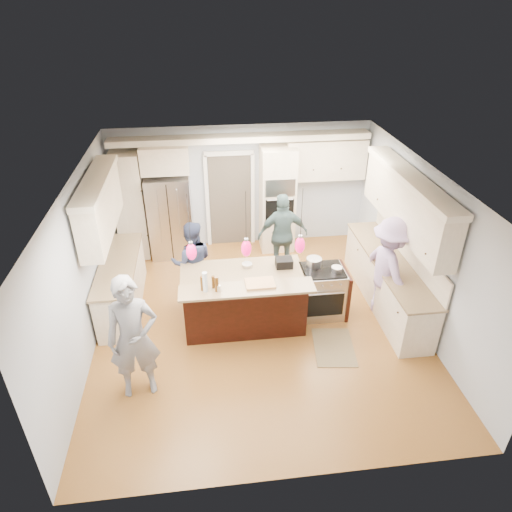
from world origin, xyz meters
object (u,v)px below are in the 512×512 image
(kitchen_island, at_px, (244,298))
(island_range, at_px, (322,291))
(person_far_left, at_px, (192,263))
(person_bar_end, at_px, (133,338))
(refrigerator, at_px, (171,216))

(kitchen_island, bearing_deg, island_range, 3.09)
(kitchen_island, height_order, person_far_left, person_far_left)
(island_range, bearing_deg, kitchen_island, -176.91)
(person_bar_end, relative_size, person_far_left, 1.21)
(island_range, height_order, person_far_left, person_far_left)
(island_range, bearing_deg, refrigerator, 137.41)
(kitchen_island, xyz_separation_m, person_bar_end, (-1.65, -1.41, 0.48))
(person_bar_end, xyz_separation_m, person_far_left, (0.80, 2.18, -0.17))
(island_range, relative_size, person_far_left, 0.58)
(refrigerator, bearing_deg, person_bar_end, -95.01)
(person_far_left, bearing_deg, refrigerator, -77.28)
(kitchen_island, xyz_separation_m, person_far_left, (-0.85, 0.78, 0.31))
(refrigerator, distance_m, island_range, 3.71)
(refrigerator, height_order, person_far_left, refrigerator)
(refrigerator, height_order, kitchen_island, refrigerator)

